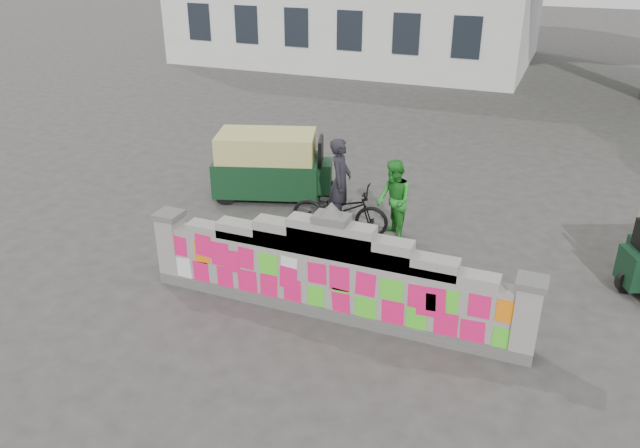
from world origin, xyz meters
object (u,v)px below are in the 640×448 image
Objects in this scene: cyclist_rider at (340,193)px; rickshaw_left at (270,164)px; cyclist_bike at (340,210)px; pedestrian at (394,200)px.

cyclist_rider is 0.62× the size of rickshaw_left.
cyclist_rider is at bearing -47.64° from rickshaw_left.
cyclist_bike is at bearing 83.12° from cyclist_rider.
cyclist_bike is at bearing -115.56° from pedestrian.
cyclist_rider is 1.09× the size of pedestrian.
pedestrian reaches higher than cyclist_bike.
cyclist_bike is 1.22× the size of pedestrian.
cyclist_bike is 1.13m from pedestrian.
pedestrian is at bearing -35.74° from rickshaw_left.
pedestrian is 3.44m from rickshaw_left.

